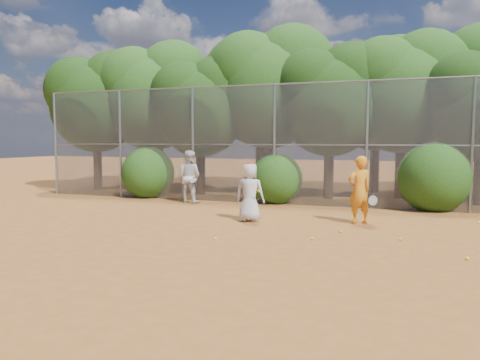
% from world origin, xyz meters
% --- Properties ---
extents(ground, '(80.00, 80.00, 0.00)m').
position_xyz_m(ground, '(0.00, 0.00, 0.00)').
color(ground, brown).
rests_on(ground, ground).
extents(fence_back, '(20.05, 0.09, 4.03)m').
position_xyz_m(fence_back, '(-0.12, 6.00, 2.05)').
color(fence_back, gray).
rests_on(fence_back, ground).
extents(tree_0, '(4.38, 3.81, 6.00)m').
position_xyz_m(tree_0, '(-9.44, 8.04, 3.93)').
color(tree_0, black).
rests_on(tree_0, ground).
extents(tree_1, '(4.64, 4.03, 6.35)m').
position_xyz_m(tree_1, '(-6.94, 8.54, 4.16)').
color(tree_1, black).
rests_on(tree_1, ground).
extents(tree_2, '(3.99, 3.47, 5.47)m').
position_xyz_m(tree_2, '(-4.45, 7.83, 3.58)').
color(tree_2, black).
rests_on(tree_2, ground).
extents(tree_3, '(4.89, 4.26, 6.70)m').
position_xyz_m(tree_3, '(-1.94, 8.84, 4.40)').
color(tree_3, black).
rests_on(tree_3, ground).
extents(tree_4, '(4.19, 3.64, 5.73)m').
position_xyz_m(tree_4, '(0.55, 8.24, 3.76)').
color(tree_4, black).
rests_on(tree_4, ground).
extents(tree_5, '(4.51, 3.92, 6.17)m').
position_xyz_m(tree_5, '(3.06, 9.04, 4.05)').
color(tree_5, black).
rests_on(tree_5, ground).
extents(tree_9, '(4.83, 4.20, 6.62)m').
position_xyz_m(tree_9, '(-7.94, 10.84, 4.34)').
color(tree_9, black).
rests_on(tree_9, ground).
extents(tree_10, '(5.15, 4.48, 7.06)m').
position_xyz_m(tree_10, '(-2.93, 11.05, 4.63)').
color(tree_10, black).
rests_on(tree_10, ground).
extents(tree_11, '(4.64, 4.03, 6.35)m').
position_xyz_m(tree_11, '(2.06, 10.64, 4.16)').
color(tree_11, black).
rests_on(tree_11, ground).
extents(bush_0, '(2.00, 2.00, 2.00)m').
position_xyz_m(bush_0, '(-6.00, 6.30, 1.00)').
color(bush_0, '#1B4210').
rests_on(bush_0, ground).
extents(bush_1, '(1.80, 1.80, 1.80)m').
position_xyz_m(bush_1, '(-1.00, 6.30, 0.90)').
color(bush_1, '#1B4210').
rests_on(bush_1, ground).
extents(bush_2, '(2.20, 2.20, 2.20)m').
position_xyz_m(bush_2, '(4.00, 6.30, 1.10)').
color(bush_2, '#1B4210').
rests_on(bush_2, ground).
extents(player_yellow, '(0.87, 0.72, 1.76)m').
position_xyz_m(player_yellow, '(2.05, 3.10, 0.88)').
color(player_yellow, orange).
rests_on(player_yellow, ground).
extents(player_teen, '(0.78, 0.52, 1.59)m').
position_xyz_m(player_teen, '(-0.73, 2.51, 0.79)').
color(player_teen, silver).
rests_on(player_teen, ground).
extents(player_white, '(0.92, 0.80, 1.80)m').
position_xyz_m(player_white, '(-3.88, 5.40, 0.90)').
color(player_white, silver).
rests_on(player_white, ground).
extents(ball_0, '(0.07, 0.07, 0.07)m').
position_xyz_m(ball_0, '(3.08, 1.31, 0.03)').
color(ball_0, '#C9D126').
rests_on(ball_0, ground).
extents(ball_1, '(0.07, 0.07, 0.07)m').
position_xyz_m(ball_1, '(1.75, 1.73, 0.03)').
color(ball_1, '#C9D126').
rests_on(ball_1, ground).
extents(ball_2, '(0.07, 0.07, 0.07)m').
position_xyz_m(ball_2, '(1.27, 0.74, 0.03)').
color(ball_2, '#C9D126').
rests_on(ball_2, ground).
extents(ball_3, '(0.07, 0.07, 0.07)m').
position_xyz_m(ball_3, '(4.23, -0.02, 0.03)').
color(ball_3, '#C9D126').
rests_on(ball_3, ground).
extents(ball_4, '(0.07, 0.07, 0.07)m').
position_xyz_m(ball_4, '(-0.71, 0.04, 0.03)').
color(ball_4, '#C9D126').
rests_on(ball_4, ground).
extents(ball_5, '(0.07, 0.07, 0.07)m').
position_xyz_m(ball_5, '(4.98, 4.13, 0.03)').
color(ball_5, '#C9D126').
rests_on(ball_5, ground).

